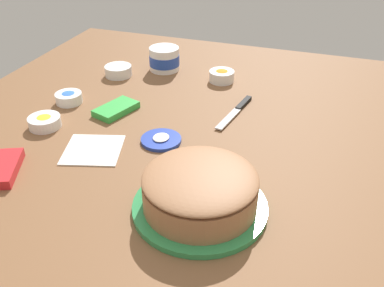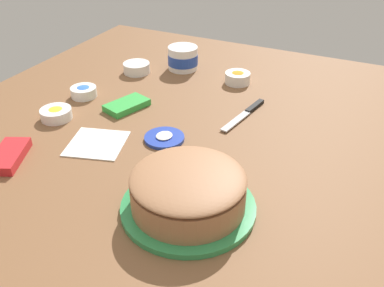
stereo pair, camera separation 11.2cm
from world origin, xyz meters
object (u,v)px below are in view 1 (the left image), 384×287
at_px(frosted_cake, 200,192).
at_px(sprinkle_bowl_pink, 118,71).
at_px(frosting_tub_lid, 161,140).
at_px(paper_napkin, 93,149).
at_px(sprinkle_bowl_yellow, 45,121).
at_px(sprinkle_bowl_blue, 69,97).
at_px(frosting_tub, 164,58).
at_px(candy_box_upper, 3,168).
at_px(sprinkle_bowl_orange, 222,75).
at_px(spreading_knife, 238,109).
at_px(candy_box_lower, 116,109).

distance_m(frosted_cake, sprinkle_bowl_pink, 0.80).
xyz_separation_m(frosting_tub_lid, paper_napkin, (-0.10, 0.16, -0.00)).
bearing_deg(frosting_tub_lid, sprinkle_bowl_yellow, 95.66).
bearing_deg(sprinkle_bowl_blue, frosting_tub_lid, -108.50).
bearing_deg(sprinkle_bowl_blue, frosting_tub, -28.02).
xyz_separation_m(sprinkle_bowl_pink, paper_napkin, (-0.47, -0.17, -0.02)).
distance_m(sprinkle_bowl_pink, candy_box_upper, 0.64).
height_order(frosted_cake, sprinkle_bowl_pink, frosted_cake).
relative_size(sprinkle_bowl_orange, paper_napkin, 0.59).
bearing_deg(frosting_tub, candy_box_upper, 169.92).
xyz_separation_m(frosting_tub_lid, sprinkle_bowl_pink, (0.37, 0.32, 0.01)).
relative_size(frosting_tub_lid, spreading_knife, 0.48).
bearing_deg(sprinkle_bowl_pink, frosted_cake, -139.96).
relative_size(frosting_tub_lid, sprinkle_bowl_orange, 1.27).
xyz_separation_m(frosting_tub, sprinkle_bowl_pink, (-0.11, 0.14, -0.02)).
bearing_deg(sprinkle_bowl_pink, sprinkle_bowl_yellow, 175.69).
bearing_deg(sprinkle_bowl_blue, frosted_cake, -122.62).
relative_size(spreading_knife, sprinkle_bowl_yellow, 2.52).
relative_size(frosted_cake, sprinkle_bowl_orange, 3.37).
bearing_deg(candy_box_lower, spreading_knife, -51.57).
relative_size(frosting_tub, candy_box_lower, 0.83).
bearing_deg(frosting_tub_lid, sprinkle_bowl_orange, -6.26).
distance_m(spreading_knife, candy_box_lower, 0.38).
height_order(frosting_tub_lid, sprinkle_bowl_blue, sprinkle_bowl_blue).
relative_size(candy_box_lower, candy_box_upper, 0.93).
relative_size(frosted_cake, sprinkle_bowl_yellow, 3.20).
height_order(sprinkle_bowl_yellow, candy_box_lower, sprinkle_bowl_yellow).
distance_m(sprinkle_bowl_yellow, paper_napkin, 0.21).
xyz_separation_m(frosted_cake, sprinkle_bowl_blue, (0.36, 0.56, -0.03)).
bearing_deg(frosting_tub, candy_box_lower, 177.58).
bearing_deg(sprinkle_bowl_blue, sprinkle_bowl_yellow, -172.81).
xyz_separation_m(spreading_knife, paper_napkin, (-0.35, 0.31, -0.00)).
bearing_deg(frosting_tub, frosted_cake, -152.51).
bearing_deg(spreading_knife, candy_box_lower, 109.80).
bearing_deg(sprinkle_bowl_pink, sprinkle_bowl_orange, -78.63).
xyz_separation_m(sprinkle_bowl_blue, candy_box_upper, (-0.39, -0.06, -0.01)).
distance_m(frosted_cake, spreading_knife, 0.48).
height_order(frosting_tub, sprinkle_bowl_yellow, frosting_tub).
relative_size(frosting_tub_lid, sprinkle_bowl_yellow, 1.20).
bearing_deg(sprinkle_bowl_yellow, sprinkle_bowl_blue, 7.19).
bearing_deg(candy_box_lower, frosting_tub, 16.21).
xyz_separation_m(frosted_cake, frosting_tub_lid, (0.24, 0.19, -0.04)).
height_order(frosting_tub, spreading_knife, frosting_tub).
bearing_deg(frosting_tub, sprinkle_bowl_orange, -98.14).
xyz_separation_m(sprinkle_bowl_orange, candy_box_upper, (-0.71, 0.36, -0.01)).
distance_m(sprinkle_bowl_orange, sprinkle_bowl_yellow, 0.63).
relative_size(frosting_tub_lid, candy_box_upper, 0.77).
bearing_deg(frosted_cake, frosting_tub_lid, 38.87).
bearing_deg(spreading_knife, frosting_tub, 55.19).
distance_m(spreading_knife, sprinkle_bowl_yellow, 0.58).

